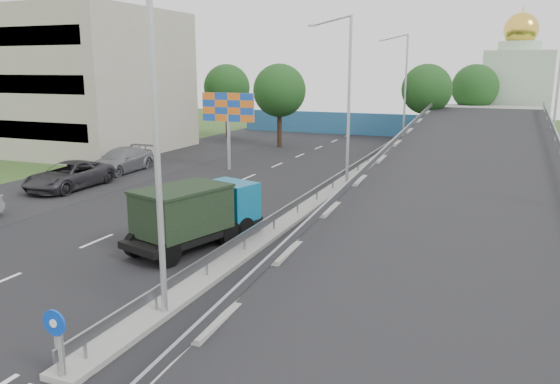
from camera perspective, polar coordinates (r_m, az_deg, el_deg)
The scene contains 20 objects.
road_surface at distance 30.02m, azimuth -2.19°, elevation -1.06°, with size 26.00×90.00×0.04m, color black.
parking_strip at distance 37.21m, azimuth -20.74°, elevation 0.84°, with size 8.00×90.00×0.05m, color black.
median at distance 32.63m, azimuth 5.53°, elevation 0.20°, with size 1.00×44.00×0.20m, color gray.
overpass_ramp at distance 31.04m, azimuth 18.97°, elevation 2.01°, with size 10.00×50.00×3.50m.
median_guardrail at distance 32.49m, azimuth 5.55°, elevation 1.32°, with size 0.09×44.00×0.71m.
sign_bollard at distance 14.02m, azimuth -22.18°, elevation -14.36°, with size 0.64×0.23×1.67m.
lamp_post_near at distance 15.47m, azimuth -13.47°, elevation 7.27°, with size 2.74×0.18×10.08m.
lamp_post_mid at distance 33.76m, azimuth 6.92°, elevation 10.38°, with size 2.74×0.18×10.08m.
lamp_post_far at distance 53.29m, azimuth 12.79°, elevation 11.04°, with size 2.74×0.18×10.08m.
beige_building at distance 54.89m, azimuth -23.58°, elevation 10.55°, with size 24.00×14.00×12.00m, color #A09F86.
blue_wall at distance 60.26m, azimuth 9.67°, elevation 6.96°, with size 30.00×0.50×2.40m, color #25668A.
church at distance 66.55m, azimuth 23.43°, elevation 10.19°, with size 7.00×7.00×13.80m.
billboard at distance 39.09m, azimuth -5.45°, elevation 8.36°, with size 4.00×0.24×5.50m.
tree_left_mid at distance 50.32m, azimuth -0.06°, elevation 10.54°, with size 4.80×4.80×7.60m.
tree_median_far at distance 55.01m, azimuth 15.09°, elevation 10.31°, with size 4.80×4.80×7.60m.
tree_left_far at distance 58.24m, azimuth -5.58°, elevation 10.80°, with size 4.80×4.80×7.60m.
tree_ramp_far at distance 61.62m, azimuth 19.70°, elevation 10.24°, with size 4.80×4.80×7.60m.
dump_truck at distance 22.48m, azimuth -8.71°, elevation -2.14°, with size 3.77×6.35×2.64m.
parked_car_c at distance 35.51m, azimuth -21.19°, elevation 1.61°, with size 2.73×5.93×1.65m, color #2B2A2E.
parked_car_d at distance 40.01m, azimuth -16.26°, elevation 3.18°, with size 2.36×5.81×1.69m, color gray.
Camera 1 is at (9.10, -6.51, 7.22)m, focal length 35.00 mm.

